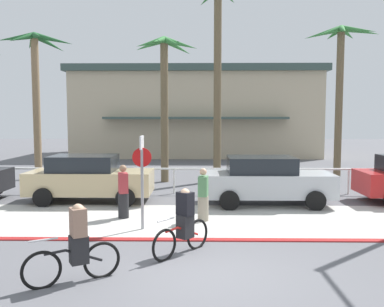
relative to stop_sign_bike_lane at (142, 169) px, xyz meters
The scene contains 16 objects.
ground_plane 7.25m from the stop_sign_bike_lane, 76.11° to the left, with size 80.00×80.00×0.00m, color #5B5B60.
sidewalk_strip 2.60m from the stop_sign_bike_lane, 31.74° to the left, with size 44.00×4.00×0.02m, color beige.
curb_paint 2.56m from the stop_sign_bike_lane, 29.37° to the right, with size 44.00×0.24×0.03m, color maroon.
building_backdrop 23.22m from the stop_sign_bike_lane, 86.80° to the left, with size 19.21×9.96×6.87m.
rail_fence 5.67m from the stop_sign_bike_lane, 72.43° to the left, with size 25.55×0.08×1.04m.
stop_sign_bike_lane is the anchor object (origin of this frame).
palm_tree_1 11.96m from the stop_sign_bike_lane, 124.59° to the left, with size 3.80×3.38×7.18m.
palm_tree_2 9.08m from the stop_sign_bike_lane, 90.42° to the left, with size 3.08×3.14×6.78m.
palm_tree_3 10.17m from the stop_sign_bike_lane, 74.17° to the left, with size 3.45×3.40×9.15m.
palm_tree_4 13.62m from the stop_sign_bike_lane, 48.92° to the left, with size 3.63×3.41×7.56m.
car_tan_1 4.47m from the stop_sign_bike_lane, 123.45° to the left, with size 4.40×2.02×1.69m.
car_silver_2 5.14m from the stop_sign_bike_lane, 40.10° to the left, with size 4.40×2.02×1.69m.
cyclist_black_0 3.80m from the stop_sign_bike_lane, 101.58° to the right, with size 1.61×0.95×1.50m.
cyclist_red_1 2.48m from the stop_sign_bike_lane, 58.42° to the right, with size 1.21×1.44×1.50m.
pedestrian_0 2.13m from the stop_sign_bike_lane, 29.45° to the left, with size 0.36×0.43×1.57m.
pedestrian_1 1.72m from the stop_sign_bike_lane, 121.01° to the left, with size 0.40×0.46×1.63m.
Camera 1 is at (-0.16, -7.86, 3.06)m, focal length 38.66 mm.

